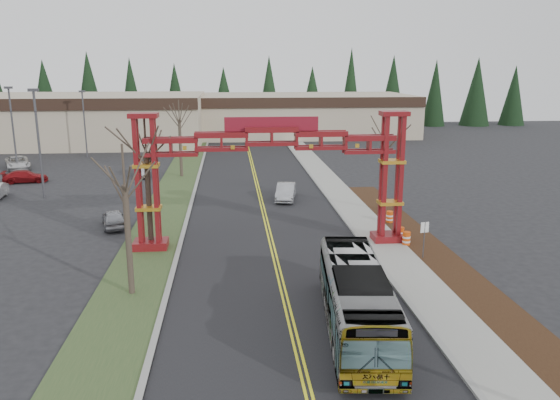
{
  "coord_description": "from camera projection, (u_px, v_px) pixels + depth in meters",
  "views": [
    {
      "loc": [
        -2.68,
        -16.81,
        11.66
      ],
      "look_at": [
        0.27,
        15.0,
        3.87
      ],
      "focal_mm": 35.0,
      "sensor_mm": 36.0,
      "label": 1
    }
  ],
  "objects": [
    {
      "name": "silver_sedan",
      "position": [
        286.0,
        192.0,
        49.09
      ],
      "size": [
        2.37,
        4.75,
        1.5
      ],
      "primitive_type": "imported",
      "rotation": [
        0.0,
        0.0,
        -0.18
      ],
      "color": "#A5A8AD",
      "rests_on": "ground"
    },
    {
      "name": "light_pole_mid",
      "position": [
        12.0,
        122.0,
        62.48
      ],
      "size": [
        0.83,
        0.41,
        9.56
      ],
      "color": "#3F3F44",
      "rests_on": "ground"
    },
    {
      "name": "parked_car_far_b",
      "position": [
        18.0,
        163.0,
        64.02
      ],
      "size": [
        4.46,
        5.94,
        1.5
      ],
      "primitive_type": "imported",
      "rotation": [
        0.0,
        0.0,
        0.42
      ],
      "color": "silver",
      "rests_on": "ground"
    },
    {
      "name": "landscape_strip",
      "position": [
        469.0,
        285.0,
        29.84
      ],
      "size": [
        2.6,
        50.0,
        0.12
      ],
      "primitive_type": "cube",
      "color": "black",
      "rests_on": "ground"
    },
    {
      "name": "curb_left",
      "position": [
        187.0,
        219.0,
        42.88
      ],
      "size": [
        0.3,
        110.0,
        0.15
      ],
      "primitive_type": "cube",
      "color": "gray",
      "rests_on": "ground"
    },
    {
      "name": "transit_bus",
      "position": [
        356.0,
        299.0,
        24.48
      ],
      "size": [
        3.67,
        11.22,
        3.07
      ],
      "primitive_type": "imported",
      "rotation": [
        0.0,
        0.0,
        -0.1
      ],
      "color": "#B0B4B8",
      "rests_on": "ground"
    },
    {
      "name": "lane_line_left",
      "position": [
        264.0,
        217.0,
        43.43
      ],
      "size": [
        0.12,
        100.0,
        0.01
      ],
      "primitive_type": "cube",
      "color": "yellow",
      "rests_on": "road"
    },
    {
      "name": "parked_car_near_a",
      "position": [
        114.0,
        218.0,
        40.72
      ],
      "size": [
        2.59,
        4.26,
        1.36
      ],
      "primitive_type": "imported",
      "rotation": [
        0.0,
        0.0,
        3.41
      ],
      "color": "#95969C",
      "rests_on": "ground"
    },
    {
      "name": "road",
      "position": [
        265.0,
        218.0,
        43.45
      ],
      "size": [
        12.0,
        110.0,
        0.02
      ],
      "primitive_type": "cube",
      "color": "black",
      "rests_on": "ground"
    },
    {
      "name": "light_pole_near",
      "position": [
        38.0,
        136.0,
        48.65
      ],
      "size": [
        0.85,
        0.43,
        9.86
      ],
      "color": "#3F3F44",
      "rests_on": "ground"
    },
    {
      "name": "bare_tree_median_near",
      "position": [
        125.0,
        186.0,
        27.43
      ],
      "size": [
        3.16,
        3.16,
        7.98
      ],
      "color": "#382D26",
      "rests_on": "ground"
    },
    {
      "name": "conifer_treeline",
      "position": [
        244.0,
        94.0,
        106.75
      ],
      "size": [
        116.1,
        5.6,
        13.0
      ],
      "color": "black",
      "rests_on": "ground"
    },
    {
      "name": "barrel_south",
      "position": [
        406.0,
        239.0,
        36.39
      ],
      "size": [
        0.54,
        0.54,
        1.0
      ],
      "color": "#D7480B",
      "rests_on": "ground"
    },
    {
      "name": "sidewalk_right",
      "position": [
        359.0,
        214.0,
        44.11
      ],
      "size": [
        2.6,
        110.0,
        0.14
      ],
      "primitive_type": "cube",
      "color": "gray",
      "rests_on": "ground"
    },
    {
      "name": "bare_tree_median_far",
      "position": [
        179.0,
        120.0,
        58.22
      ],
      "size": [
        3.22,
        3.22,
        8.33
      ],
      "color": "#382D26",
      "rests_on": "ground"
    },
    {
      "name": "lane_line_right",
      "position": [
        267.0,
        217.0,
        43.45
      ],
      "size": [
        0.12,
        100.0,
        0.01
      ],
      "primitive_type": "cube",
      "color": "yellow",
      "rests_on": "road"
    },
    {
      "name": "grass_median",
      "position": [
        163.0,
        220.0,
        42.72
      ],
      "size": [
        4.0,
        110.0,
        0.08
      ],
      "primitive_type": "cube",
      "color": "#304A25",
      "rests_on": "ground"
    },
    {
      "name": "bare_tree_median_mid",
      "position": [
        146.0,
        153.0,
        34.67
      ],
      "size": [
        3.51,
        3.51,
        8.71
      ],
      "color": "#382D26",
      "rests_on": "ground"
    },
    {
      "name": "parked_car_far_a",
      "position": [
        143.0,
        170.0,
        59.8
      ],
      "size": [
        2.18,
        4.66,
        1.48
      ],
      "primitive_type": "imported",
      "rotation": [
        0.0,
        0.0,
        0.14
      ],
      "color": "#AFB0B8",
      "rests_on": "ground"
    },
    {
      "name": "barrel_north",
      "position": [
        390.0,
        217.0,
        41.67
      ],
      "size": [
        0.53,
        0.53,
        0.99
      ],
      "color": "#D7480B",
      "rests_on": "ground"
    },
    {
      "name": "light_pole_far",
      "position": [
        84.0,
        119.0,
        71.92
      ],
      "size": [
        0.76,
        0.38,
        8.72
      ],
      "color": "#3F3F44",
      "rests_on": "ground"
    },
    {
      "name": "barrel_mid",
      "position": [
        400.0,
        234.0,
        37.42
      ],
      "size": [
        0.54,
        0.54,
        1.01
      ],
      "color": "#D7480B",
      "rests_on": "ground"
    },
    {
      "name": "retail_building_west",
      "position": [
        54.0,
        119.0,
        85.29
      ],
      "size": [
        46.0,
        22.3,
        7.5
      ],
      "color": "tan",
      "rests_on": "ground"
    },
    {
      "name": "gateway_arch",
      "position": [
        272.0,
        157.0,
        35.26
      ],
      "size": [
        18.2,
        1.6,
        8.9
      ],
      "color": "#660F0D",
      "rests_on": "ground"
    },
    {
      "name": "curb_right",
      "position": [
        341.0,
        215.0,
        43.98
      ],
      "size": [
        0.3,
        110.0,
        0.15
      ],
      "primitive_type": "cube",
      "color": "gray",
      "rests_on": "ground"
    },
    {
      "name": "bare_tree_right_far",
      "position": [
        387.0,
        145.0,
        43.97
      ],
      "size": [
        3.19,
        3.19,
        7.67
      ],
      "color": "#382D26",
      "rests_on": "ground"
    },
    {
      "name": "street_sign",
      "position": [
        424.0,
        233.0,
        33.64
      ],
      "size": [
        0.54,
        0.15,
        2.4
      ],
      "color": "#3F3F44",
      "rests_on": "ground"
    },
    {
      "name": "retail_building_east",
      "position": [
        301.0,
        114.0,
        96.67
      ],
      "size": [
        38.0,
        20.3,
        7.0
      ],
      "color": "tan",
      "rests_on": "ground"
    },
    {
      "name": "parked_car_mid_a",
      "position": [
        25.0,
        176.0,
        56.56
      ],
      "size": [
        4.61,
        2.5,
        1.27
      ],
      "primitive_type": "imported",
      "rotation": [
        0.0,
        0.0,
        1.74
      ],
      "color": "maroon",
      "rests_on": "ground"
    }
  ]
}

